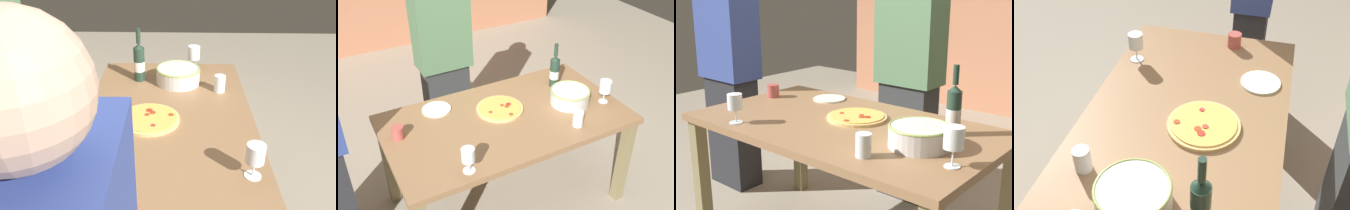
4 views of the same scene
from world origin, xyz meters
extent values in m
cube|color=olive|center=(0.00, 0.00, 0.73)|extent=(1.60, 0.90, 0.04)
cube|color=olive|center=(0.74, -0.40, 0.35)|extent=(0.07, 0.07, 0.71)
cube|color=olive|center=(0.74, 0.40, 0.35)|extent=(0.07, 0.07, 0.71)
cylinder|color=#E0B86F|center=(0.01, 0.10, 0.76)|extent=(0.32, 0.32, 0.02)
cylinder|color=#F2B14E|center=(0.01, 0.10, 0.77)|extent=(0.29, 0.29, 0.01)
cylinder|color=#A43919|center=(0.05, 0.08, 0.77)|extent=(0.03, 0.03, 0.00)
cylinder|color=#9C3D1F|center=(0.03, -0.02, 0.77)|extent=(0.03, 0.03, 0.00)
cylinder|color=#B02D1C|center=(0.07, 0.10, 0.77)|extent=(0.03, 0.03, 0.00)
cylinder|color=#B0302E|center=(-0.08, 0.07, 0.77)|extent=(0.02, 0.02, 0.00)
cylinder|color=#AE3C2A|center=(0.03, 0.11, 0.77)|extent=(0.03, 0.03, 0.00)
cylinder|color=silver|center=(0.48, -0.05, 0.80)|extent=(0.27, 0.27, 0.10)
torus|color=#93A757|center=(0.48, -0.05, 0.84)|extent=(0.28, 0.28, 0.01)
cylinder|color=#21382B|center=(0.51, 0.20, 0.86)|extent=(0.07, 0.07, 0.21)
cone|color=#21382B|center=(0.51, 0.20, 0.98)|extent=(0.07, 0.07, 0.03)
cylinder|color=#21382B|center=(0.51, 0.20, 1.04)|extent=(0.03, 0.03, 0.09)
cylinder|color=silver|center=(0.51, 0.20, 0.85)|extent=(0.07, 0.07, 0.06)
cylinder|color=white|center=(-0.43, -0.36, 0.75)|extent=(0.07, 0.07, 0.00)
cylinder|color=white|center=(-0.43, -0.36, 0.79)|extent=(0.01, 0.01, 0.07)
cylinder|color=white|center=(-0.43, -0.36, 0.86)|extent=(0.08, 0.08, 0.08)
cylinder|color=white|center=(0.70, -0.16, 0.75)|extent=(0.07, 0.07, 0.00)
cylinder|color=white|center=(0.70, -0.16, 0.79)|extent=(0.01, 0.01, 0.07)
cylinder|color=white|center=(0.70, -0.16, 0.87)|extent=(0.08, 0.08, 0.09)
cylinder|color=white|center=(0.36, -0.30, 0.80)|extent=(0.07, 0.07, 0.10)
cylinder|color=white|center=(-0.38, 0.30, 0.76)|extent=(0.20, 0.20, 0.01)
cube|color=#2F3234|center=(-0.12, 0.81, 0.40)|extent=(0.35, 0.20, 0.80)
sphere|color=#CEA58A|center=(-1.20, 0.16, 1.51)|extent=(0.22, 0.22, 0.22)
camera|label=1|loc=(-1.59, -0.04, 1.71)|focal=38.32mm
camera|label=2|loc=(-1.02, -1.88, 2.24)|focal=42.04mm
camera|label=3|loc=(1.45, -1.70, 1.47)|focal=48.52mm
camera|label=4|loc=(1.34, 0.35, 1.97)|focal=44.78mm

